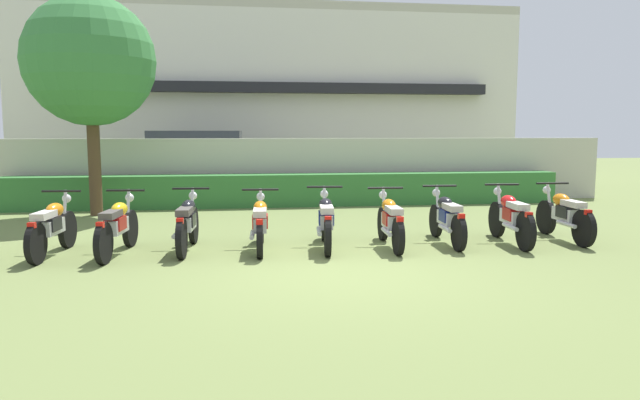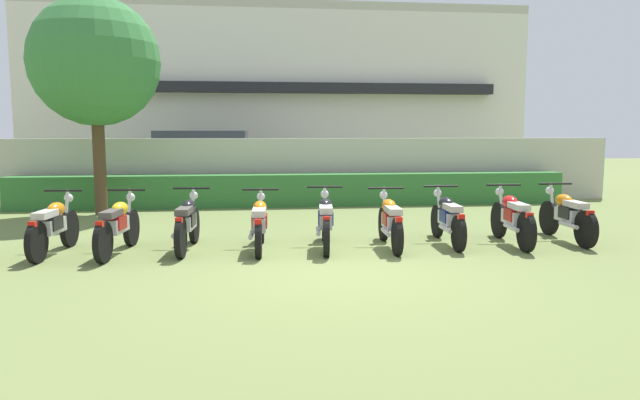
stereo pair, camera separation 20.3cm
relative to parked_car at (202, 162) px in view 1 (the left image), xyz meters
The scene contains 15 objects.
ground 10.87m from the parked_car, 77.01° to the right, with size 60.00×60.00×0.00m, color olive.
building 6.73m from the parked_car, 67.36° to the left, with size 18.23×6.50×6.47m.
compound_wall 3.75m from the parked_car, 49.53° to the right, with size 17.32×0.30×1.69m, color #BCB7A8.
hedge_row 4.34m from the parked_car, 55.59° to the right, with size 13.86×0.70×0.80m, color #337033.
parked_car is the anchor object (origin of this frame).
tree_near_inspector 5.59m from the parked_car, 114.25° to the right, with size 2.83×2.83×4.82m.
motorcycle_in_row_0 9.14m from the parked_car, 100.77° to the right, with size 0.60×1.81×0.96m.
motorcycle_in_row_1 9.08m from the parked_car, 94.68° to the right, with size 0.60×1.89×0.96m.
motorcycle_in_row_2 8.89m from the parked_car, 88.11° to the right, with size 0.60×1.83×0.96m.
motorcycle_in_row_3 9.11m from the parked_car, 80.96° to the right, with size 0.60×1.80×0.94m.
motorcycle_in_row_4 9.31m from the parked_car, 74.52° to the right, with size 0.60×1.91×0.97m.
motorcycle_in_row_5 9.73m from the parked_car, 68.71° to the right, with size 0.60×1.81×0.94m.
motorcycle_in_row_6 9.99m from the parked_car, 62.85° to the right, with size 0.60×1.86×0.95m.
motorcycle_in_row_7 10.65m from the parked_car, 58.21° to the right, with size 0.60×1.90×0.97m.
motorcycle_in_row_8 11.11m from the parked_car, 53.08° to the right, with size 0.60×1.88×0.97m.
Camera 1 is at (-1.34, -7.57, 1.88)m, focal length 32.71 mm.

